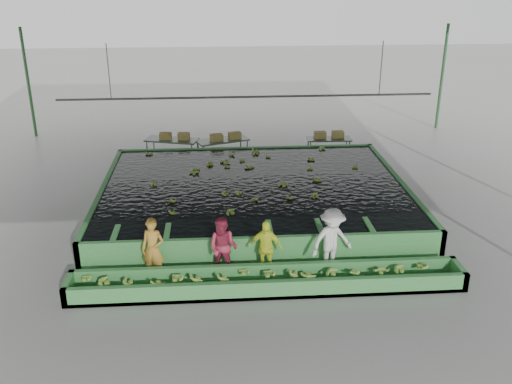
{
  "coord_description": "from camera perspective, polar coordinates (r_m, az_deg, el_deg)",
  "views": [
    {
      "loc": [
        -1.2,
        -15.96,
        7.75
      ],
      "look_at": [
        0.0,
        0.5,
        1.0
      ],
      "focal_mm": 40.0,
      "sensor_mm": 36.0,
      "label": 1
    }
  ],
  "objects": [
    {
      "name": "box_stack_left",
      "position": [
        23.53,
        -8.12,
        5.26
      ],
      "size": [
        1.25,
        0.47,
        0.26
      ],
      "primitive_type": null,
      "rotation": [
        0.0,
        0.0,
        -0.11
      ],
      "color": "olive",
      "rests_on": "packing_table_left"
    },
    {
      "name": "worker_a",
      "position": [
        14.96,
        -10.26,
        -5.64
      ],
      "size": [
        0.71,
        0.57,
        1.69
      ],
      "primitive_type": "imported",
      "rotation": [
        0.0,
        0.0,
        -0.3
      ],
      "color": "#BD872F",
      "rests_on": "ground"
    },
    {
      "name": "ground",
      "position": [
        17.79,
        0.12,
        -3.59
      ],
      "size": [
        80.0,
        80.0,
        0.0
      ],
      "primitive_type": "plane",
      "color": "gray",
      "rests_on": "ground"
    },
    {
      "name": "shed_posts",
      "position": [
        16.85,
        0.12,
        4.08
      ],
      "size": [
        20.0,
        22.0,
        5.0
      ],
      "primitive_type": null,
      "color": "#2C5D2F",
      "rests_on": "ground"
    },
    {
      "name": "worker_d",
      "position": [
        15.13,
        7.59,
        -4.86
      ],
      "size": [
        1.33,
        1.04,
        1.82
      ],
      "primitive_type": "imported",
      "rotation": [
        0.0,
        0.0,
        0.35
      ],
      "color": "silver",
      "rests_on": "ground"
    },
    {
      "name": "shed_roof",
      "position": [
        16.24,
        0.13,
        12.49
      ],
      "size": [
        20.0,
        22.0,
        0.04
      ],
      "primitive_type": "cube",
      "color": "gray",
      "rests_on": "shed_posts"
    },
    {
      "name": "packing_table_left",
      "position": [
        23.71,
        -8.34,
        4.15
      ],
      "size": [
        2.27,
        1.4,
        0.97
      ],
      "primitive_type": null,
      "rotation": [
        0.0,
        0.0,
        -0.28
      ],
      "color": "#59605B",
      "rests_on": "ground"
    },
    {
      "name": "box_stack_mid",
      "position": [
        23.31,
        -3.05,
        5.24
      ],
      "size": [
        1.31,
        0.69,
        0.27
      ],
      "primitive_type": null,
      "rotation": [
        0.0,
        0.0,
        0.29
      ],
      "color": "olive",
      "rests_on": "packing_table_mid"
    },
    {
      "name": "cableway_rail",
      "position": [
        21.53,
        -0.88,
        9.49
      ],
      "size": [
        0.08,
        0.08,
        14.0
      ],
      "primitive_type": "cylinder",
      "color": "#59605B",
      "rests_on": "shed_roof"
    },
    {
      "name": "box_stack_right",
      "position": [
        24.16,
        7.3,
        5.41
      ],
      "size": [
        1.25,
        0.38,
        0.27
      ],
      "primitive_type": null,
      "rotation": [
        0.0,
        0.0,
        0.03
      ],
      "color": "olive",
      "rests_on": "packing_table_right"
    },
    {
      "name": "packing_table_mid",
      "position": [
        23.5,
        -3.33,
        4.16
      ],
      "size": [
        2.24,
        1.48,
        0.95
      ],
      "primitive_type": null,
      "rotation": [
        0.0,
        0.0,
        0.34
      ],
      "color": "#59605B",
      "rests_on": "ground"
    },
    {
      "name": "packing_table_right",
      "position": [
        24.2,
        7.26,
        4.41
      ],
      "size": [
        1.84,
        0.76,
        0.83
      ],
      "primitive_type": null,
      "rotation": [
        0.0,
        0.0,
        -0.02
      ],
      "color": "#59605B",
      "rests_on": "ground"
    },
    {
      "name": "worker_b",
      "position": [
        14.88,
        -3.29,
        -5.57
      ],
      "size": [
        0.95,
        0.84,
        1.64
      ],
      "primitive_type": "imported",
      "rotation": [
        0.0,
        0.0,
        -0.32
      ],
      "color": "#B02D49",
      "rests_on": "ground"
    },
    {
      "name": "rail_hanger_left",
      "position": [
        21.63,
        -14.52,
        11.57
      ],
      "size": [
        0.04,
        0.04,
        2.0
      ],
      "primitive_type": "cylinder",
      "color": "#59605B",
      "rests_on": "shed_roof"
    },
    {
      "name": "worker_c",
      "position": [
        14.95,
        0.95,
        -5.61
      ],
      "size": [
        0.96,
        0.57,
        1.53
      ],
      "primitive_type": "imported",
      "rotation": [
        0.0,
        0.0,
        -0.23
      ],
      "color": "#F0FF36",
      "rests_on": "ground"
    },
    {
      "name": "floating_bananas",
      "position": [
        19.56,
        -0.38,
        1.58
      ],
      "size": [
        9.08,
        6.19,
        0.12
      ],
      "primitive_type": null,
      "color": "#7CA339",
      "rests_on": "tank_water"
    },
    {
      "name": "flotation_tank",
      "position": [
        18.97,
        -0.22,
        -0.4
      ],
      "size": [
        10.0,
        8.0,
        0.9
      ],
      "primitive_type": null,
      "color": "#3B8740",
      "rests_on": "ground"
    },
    {
      "name": "trough_bananas",
      "position": [
        14.43,
        1.2,
        -8.38
      ],
      "size": [
        9.16,
        0.61,
        0.12
      ],
      "primitive_type": null,
      "color": "#7CA339",
      "rests_on": "sorting_trough"
    },
    {
      "name": "rail_hanger_right",
      "position": [
        22.18,
        12.4,
        12.0
      ],
      "size": [
        0.04,
        0.04,
        2.0
      ],
      "primitive_type": "cylinder",
      "color": "#59605B",
      "rests_on": "shed_roof"
    },
    {
      "name": "tank_water",
      "position": [
        18.82,
        -0.22,
        0.73
      ],
      "size": [
        9.7,
        7.7,
        0.0
      ],
      "primitive_type": "cube",
      "color": "black",
      "rests_on": "flotation_tank"
    },
    {
      "name": "sorting_trough",
      "position": [
        14.51,
        1.19,
        -8.89
      ],
      "size": [
        10.0,
        1.0,
        0.5
      ],
      "primitive_type": null,
      "color": "#3B8740",
      "rests_on": "ground"
    }
  ]
}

